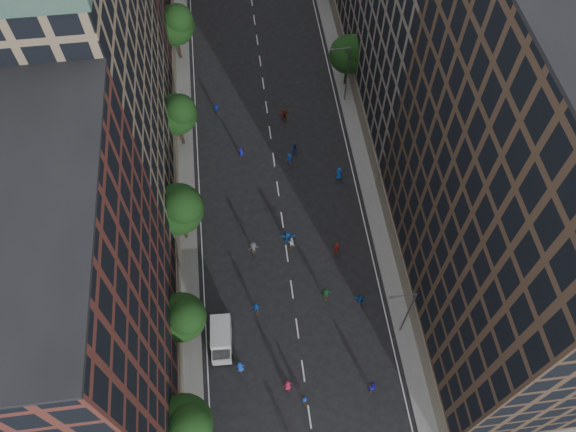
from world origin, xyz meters
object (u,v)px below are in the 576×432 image
object	(u,v)px
streetlamp_near	(406,311)
skater_0	(240,367)
skater_1	(305,400)
cargo_van	(221,339)
streetlamp_far	(346,71)
skater_2	(372,386)

from	to	relation	value
streetlamp_near	skater_0	bearing A→B (deg)	-172.72
skater_0	skater_1	xyz separation A→B (m)	(5.89, -3.92, -0.12)
streetlamp_near	cargo_van	distance (m)	18.65
skater_1	streetlamp_near	bearing A→B (deg)	-165.76
streetlamp_near	streetlamp_far	bearing A→B (deg)	90.00
streetlamp_far	skater_2	size ratio (longest dim) A/B	5.05
streetlamp_far	cargo_van	distance (m)	37.15
streetlamp_near	cargo_van	size ratio (longest dim) A/B	1.93
cargo_van	skater_2	bearing A→B (deg)	-21.90
streetlamp_far	cargo_van	xyz separation A→B (m)	(-18.22, -32.14, -3.88)
skater_1	skater_2	size ratio (longest dim) A/B	0.87
skater_0	skater_2	distance (m)	13.02
streetlamp_near	skater_0	size ratio (longest dim) A/B	5.00
streetlamp_far	skater_1	xyz separation A→B (m)	(-10.67, -39.04, -4.39)
streetlamp_near	cargo_van	bearing A→B (deg)	177.30
skater_2	streetlamp_near	bearing A→B (deg)	-118.43
streetlamp_near	skater_2	world-z (taller)	streetlamp_near
skater_2	skater_1	bearing A→B (deg)	10.93
streetlamp_far	streetlamp_near	bearing A→B (deg)	-90.00
skater_1	skater_2	distance (m)	6.66
skater_1	streetlamp_far	bearing A→B (deg)	-120.56
streetlamp_near	skater_0	world-z (taller)	streetlamp_near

